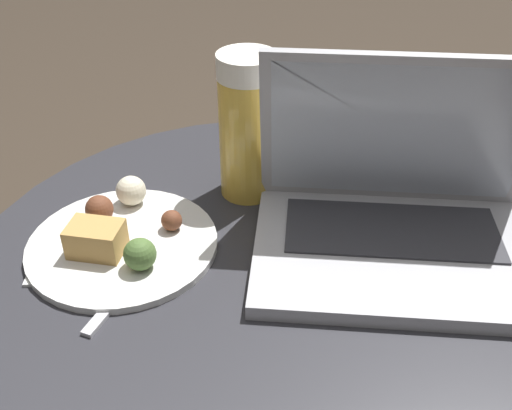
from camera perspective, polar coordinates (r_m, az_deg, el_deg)
table at (r=0.79m, az=1.34°, el=-13.18°), size 0.72×0.72×0.51m
napkin at (r=0.73m, az=-12.88°, el=-3.90°), size 0.20×0.15×0.00m
laptop at (r=0.71m, az=13.14°, el=-0.72°), size 0.33×0.23×0.23m
beer_glass at (r=0.76m, az=-0.82°, el=7.46°), size 0.07×0.07×0.19m
snack_plate at (r=0.73m, az=-12.75°, el=-3.01°), size 0.22×0.22×0.05m
fork at (r=0.69m, az=-11.40°, el=-6.67°), size 0.07×0.16×0.00m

